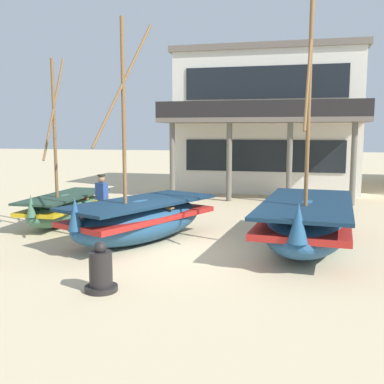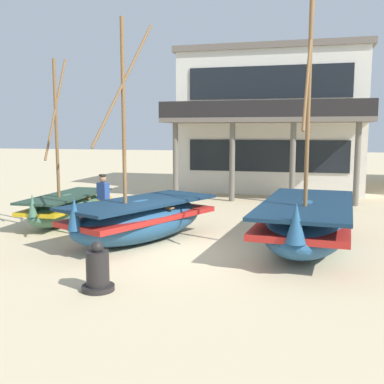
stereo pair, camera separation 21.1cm
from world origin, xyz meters
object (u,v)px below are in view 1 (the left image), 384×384
object	(u,v)px
capstan_winch	(101,271)
harbor_building_main	(268,121)
fishing_boat_near_left	(140,219)
fishing_boat_centre_large	(307,222)
fisherman_by_hull	(102,201)
fishing_boat_far_right	(65,207)

from	to	relation	value
capstan_winch	harbor_building_main	distance (m)	17.54
fishing_boat_near_left	fishing_boat_centre_large	size ratio (longest dim) A/B	0.81
fishing_boat_near_left	fisherman_by_hull	xyz separation A→B (m)	(-1.84, 1.54, 0.19)
fishing_boat_far_right	fisherman_by_hull	xyz separation A→B (m)	(1.40, -0.21, 0.29)
fishing_boat_far_right	capstan_winch	bearing A→B (deg)	-55.69
fishing_boat_near_left	fishing_boat_centre_large	bearing A→B (deg)	4.86
fisherman_by_hull	harbor_building_main	distance (m)	12.78
capstan_winch	harbor_building_main	xyz separation A→B (m)	(1.91, 17.14, 3.19)
fishing_boat_near_left	fishing_boat_far_right	size ratio (longest dim) A/B	1.10
fishing_boat_near_left	fishing_boat_far_right	xyz separation A→B (m)	(-3.24, 1.74, -0.09)
fishing_boat_far_right	fisherman_by_hull	bearing A→B (deg)	-8.32
fishing_boat_near_left	fishing_boat_centre_large	world-z (taller)	fishing_boat_centre_large
fishing_boat_far_right	harbor_building_main	size ratio (longest dim) A/B	0.57
fishing_boat_centre_large	capstan_winch	size ratio (longest dim) A/B	7.55
fishing_boat_centre_large	fishing_boat_far_right	size ratio (longest dim) A/B	1.37
fishing_boat_near_left	fisherman_by_hull	bearing A→B (deg)	140.08
fishing_boat_far_right	harbor_building_main	bearing A→B (deg)	63.33
fisherman_by_hull	fishing_boat_far_right	bearing A→B (deg)	171.68
fishing_boat_near_left	capstan_winch	world-z (taller)	fishing_boat_near_left
fisherman_by_hull	harbor_building_main	xyz separation A→B (m)	(4.36, 11.69, 2.74)
fishing_boat_near_left	harbor_building_main	size ratio (longest dim) A/B	0.63
fishing_boat_far_right	harbor_building_main	distance (m)	13.21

